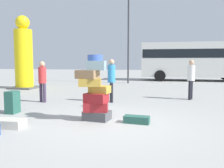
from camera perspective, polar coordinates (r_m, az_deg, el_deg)
ground_plane at (r=6.23m, az=-1.47°, el=-9.31°), size 80.00×80.00×0.00m
suitcase_tower at (r=6.32m, az=-4.15°, el=-2.04°), size 0.89×0.71×1.77m
suitcase_slate_upright_blue at (r=8.36m, az=-3.33°, el=-4.54°), size 0.69×0.52×0.28m
suitcase_teal_behind_tower at (r=6.19m, az=5.99°, el=-8.55°), size 0.68×0.35×0.19m
suitcase_teal_right_side at (r=7.88m, az=-22.96°, el=-4.07°), size 0.30×0.40×0.69m
suitcase_cream_foreground_far at (r=6.28m, az=-23.60°, el=-8.71°), size 0.72×0.44×0.20m
person_bearded_onlooker at (r=9.58m, az=-16.50°, el=1.39°), size 0.32×0.30×1.60m
person_tourist_with_camera at (r=9.19m, az=-0.13°, el=1.77°), size 0.30×0.33×1.68m
person_passerby_in_red at (r=10.36m, az=18.58°, el=1.84°), size 0.30×0.32×1.66m
yellow_dummy_statue at (r=14.91m, az=-20.59°, el=6.28°), size 1.45×1.45×4.26m
parked_bus at (r=20.87m, az=19.31°, el=5.79°), size 8.64×2.83×3.15m
lamp_post at (r=17.65m, az=4.00°, el=14.53°), size 0.36×0.36×6.83m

